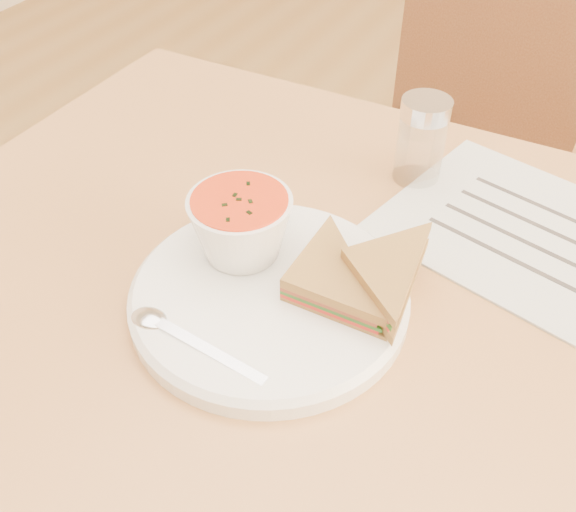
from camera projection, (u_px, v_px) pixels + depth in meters
The scene contains 9 objects.
dining_table at pixel (330, 468), 0.91m from camera, with size 1.00×0.70×0.75m, color olive, non-canonical shape.
chair_far at pixel (418, 211), 1.24m from camera, with size 0.39×0.39×0.87m, color brown, non-canonical shape.
plate at pixel (269, 297), 0.62m from camera, with size 0.27×0.27×0.02m, color white, non-canonical shape.
soup_bowl at pixel (241, 229), 0.63m from camera, with size 0.10×0.10×0.07m, color white, non-canonical shape.
sandwich_half_a at pixel (280, 292), 0.60m from camera, with size 0.11×0.11×0.03m, color olive, non-canonical shape.
sandwich_half_b at pixel (340, 261), 0.61m from camera, with size 0.10×0.10×0.03m, color olive, non-canonical shape.
spoon at pixel (194, 343), 0.56m from camera, with size 0.18×0.04×0.01m, color silver, non-canonical shape.
paper_menu at pixel (543, 240), 0.70m from camera, with size 0.33×0.24×0.00m, color silver, non-canonical shape.
condiment_shaker at pixel (421, 141), 0.75m from camera, with size 0.06×0.06×0.10m, color silver, non-canonical shape.
Camera 1 is at (0.17, -0.44, 1.21)m, focal length 40.00 mm.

